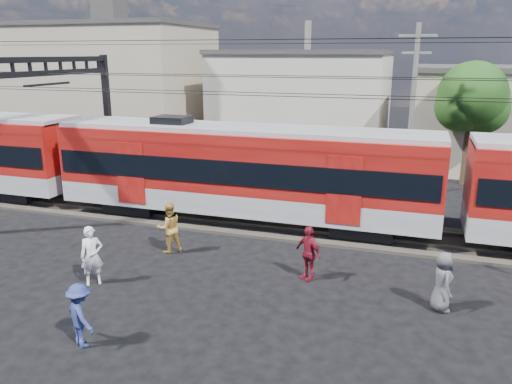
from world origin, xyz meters
TOP-DOWN VIEW (x-y plane):
  - ground at (0.00, 0.00)m, footprint 120.00×120.00m
  - track_bed at (0.00, 8.00)m, footprint 70.00×3.40m
  - rail_near at (0.00, 7.25)m, footprint 70.00×0.12m
  - rail_far at (0.00, 8.75)m, footprint 70.00×0.12m
  - commuter_train at (-0.33, 8.00)m, footprint 50.30×3.08m
  - catenary at (-8.65, 8.00)m, footprint 70.00×9.30m
  - building_west at (-17.00, 24.00)m, footprint 14.28×10.20m
  - building_midwest at (-2.00, 27.00)m, footprint 12.24×12.24m
  - utility_pole_mid at (6.00, 15.00)m, footprint 1.80×0.24m
  - tree_near at (9.19, 18.09)m, footprint 3.82×3.64m
  - pedestrian_a at (-3.10, 0.96)m, footprint 0.83×0.79m
  - pedestrian_b at (-2.01, 4.07)m, footprint 1.16×1.15m
  - pedestrian_c at (-1.25, -2.12)m, footprint 1.24×1.07m
  - pedestrian_d at (3.31, 3.38)m, footprint 1.12×0.95m
  - pedestrian_e at (7.34, 2.56)m, footprint 0.80×0.99m

SIDE VIEW (x-z plane):
  - ground at x=0.00m, z-range 0.00..0.00m
  - track_bed at x=0.00m, z-range 0.00..0.12m
  - rail_near at x=0.00m, z-range 0.12..0.24m
  - rail_far at x=0.00m, z-range 0.12..0.24m
  - pedestrian_c at x=-1.25m, z-range 0.00..1.67m
  - pedestrian_e at x=7.34m, z-range 0.00..1.76m
  - pedestrian_d at x=3.31m, z-range 0.00..1.81m
  - pedestrian_b at x=-2.01m, z-range 0.00..1.89m
  - pedestrian_a at x=-3.10m, z-range 0.00..1.90m
  - commuter_train at x=-0.33m, z-range 0.31..4.49m
  - building_midwest at x=-2.00m, z-range 0.01..7.31m
  - utility_pole_mid at x=6.00m, z-range 0.28..8.78m
  - building_west at x=-17.00m, z-range 0.01..9.31m
  - tree_near at x=9.19m, z-range 1.30..8.02m
  - catenary at x=-8.65m, z-range 1.38..8.89m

